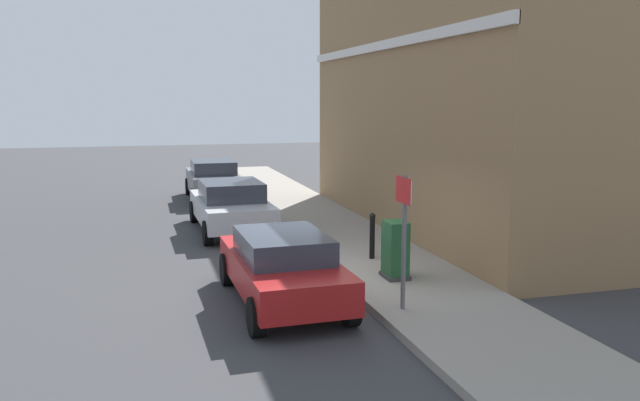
# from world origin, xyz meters

# --- Properties ---
(ground) EXTENTS (80.00, 80.00, 0.00)m
(ground) POSITION_xyz_m (0.00, 0.00, 0.00)
(ground) COLOR #38383A
(sidewalk) EXTENTS (2.67, 30.00, 0.15)m
(sidewalk) POSITION_xyz_m (1.86, 6.00, 0.07)
(sidewalk) COLOR gray
(sidewalk) RESTS_ON ground
(corner_building) EXTENTS (6.21, 12.75, 7.86)m
(corner_building) POSITION_xyz_m (6.25, 4.37, 3.93)
(corner_building) COLOR olive
(corner_building) RESTS_ON ground
(car_red) EXTENTS (1.87, 4.08, 1.33)m
(car_red) POSITION_xyz_m (-0.83, -1.04, 0.71)
(car_red) COLOR maroon
(car_red) RESTS_ON ground
(car_silver) EXTENTS (2.04, 4.37, 1.43)m
(car_silver) POSITION_xyz_m (-0.83, 5.64, 0.74)
(car_silver) COLOR #B7B7BC
(car_silver) RESTS_ON ground
(car_grey) EXTENTS (1.85, 4.04, 1.47)m
(car_grey) POSITION_xyz_m (-0.69, 11.45, 0.77)
(car_grey) COLOR slate
(car_grey) RESTS_ON ground
(utility_cabinet) EXTENTS (0.46, 0.61, 1.15)m
(utility_cabinet) POSITION_xyz_m (1.60, -0.50, 0.68)
(utility_cabinet) COLOR #1E4C28
(utility_cabinet) RESTS_ON sidewalk
(bollard_near_cabinet) EXTENTS (0.14, 0.14, 1.04)m
(bollard_near_cabinet) POSITION_xyz_m (1.70, 1.09, 0.70)
(bollard_near_cabinet) COLOR black
(bollard_near_cabinet) RESTS_ON sidewalk
(street_sign) EXTENTS (0.08, 0.60, 2.30)m
(street_sign) POSITION_xyz_m (0.99, -2.31, 1.66)
(street_sign) COLOR #59595B
(street_sign) RESTS_ON sidewalk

